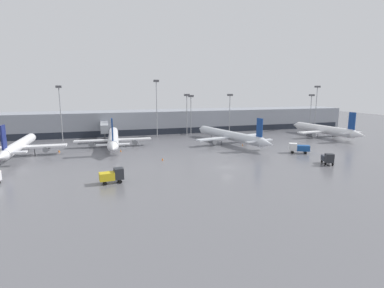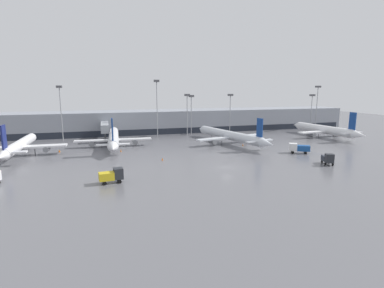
{
  "view_description": "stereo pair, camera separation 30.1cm",
  "coord_description": "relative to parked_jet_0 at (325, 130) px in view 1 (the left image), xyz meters",
  "views": [
    {
      "loc": [
        -26.76,
        -61.83,
        17.78
      ],
      "look_at": [
        -3.92,
        15.18,
        3.0
      ],
      "focal_mm": 28.0,
      "sensor_mm": 36.0,
      "label": 1
    },
    {
      "loc": [
        -26.47,
        -61.91,
        17.78
      ],
      "look_at": [
        -3.92,
        15.18,
        3.0
      ],
      "focal_mm": 28.0,
      "sensor_mm": 36.0,
      "label": 2
    }
  ],
  "objects": [
    {
      "name": "ground_plane",
      "position": [
        -52.56,
        -30.57,
        -2.77
      ],
      "size": [
        320.0,
        320.0,
        0.0
      ],
      "primitive_type": "plane",
      "color": "slate"
    },
    {
      "name": "terminal_building",
      "position": [
        -52.68,
        31.35,
        1.73
      ],
      "size": [
        160.0,
        30.05,
        9.0
      ],
      "color": "gray",
      "rests_on": "ground_plane"
    },
    {
      "name": "parked_jet_0",
      "position": [
        0.0,
        0.0,
        0.0
      ],
      "size": [
        23.3,
        34.22,
        10.1
      ],
      "rotation": [
        0.0,
        0.0,
        1.67
      ],
      "color": "white",
      "rests_on": "ground_plane"
    },
    {
      "name": "parked_jet_1",
      "position": [
        -76.7,
        2.81,
        -0.07
      ],
      "size": [
        23.42,
        38.09,
        10.14
      ],
      "rotation": [
        0.0,
        0.0,
        1.53
      ],
      "color": "white",
      "rests_on": "ground_plane"
    },
    {
      "name": "parked_jet_2",
      "position": [
        -39.57,
        -2.54,
        -0.1
      ],
      "size": [
        24.66,
        39.19,
        9.57
      ],
      "rotation": [
        0.0,
        0.0,
        1.8
      ],
      "color": "silver",
      "rests_on": "ground_plane"
    },
    {
      "name": "parked_jet_3",
      "position": [
        -101.37,
        -4.19,
        0.16
      ],
      "size": [
        23.72,
        32.73,
        9.69
      ],
      "rotation": [
        0.0,
        0.0,
        1.55
      ],
      "color": "white",
      "rests_on": "ground_plane"
    },
    {
      "name": "service_truck_0",
      "position": [
        -27.09,
        -21.84,
        -1.22
      ],
      "size": [
        5.8,
        4.47,
        2.73
      ],
      "rotation": [
        0.0,
        0.0,
        2.63
      ],
      "color": "#19478C",
      "rests_on": "ground_plane"
    },
    {
      "name": "service_truck_1",
      "position": [
        -28.36,
        -34.84,
        -1.29
      ],
      "size": [
        3.18,
        4.3,
        2.78
      ],
      "rotation": [
        0.0,
        0.0,
        4.33
      ],
      "color": "#2D333D",
      "rests_on": "ground_plane"
    },
    {
      "name": "service_truck_3",
      "position": [
        -78.27,
        -35.2,
        -1.22
      ],
      "size": [
        4.67,
        2.47,
        2.83
      ],
      "rotation": [
        0.0,
        0.0,
        0.11
      ],
      "color": "gold",
      "rests_on": "ground_plane"
    },
    {
      "name": "traffic_cone_0",
      "position": [
        -65.53,
        -19.57,
        -2.44
      ],
      "size": [
        0.4,
        0.4,
        0.66
      ],
      "color": "orange",
      "rests_on": "ground_plane"
    },
    {
      "name": "traffic_cone_1",
      "position": [
        -37.22,
        -7.21,
        -2.44
      ],
      "size": [
        0.36,
        0.36,
        0.66
      ],
      "color": "orange",
      "rests_on": "ground_plane"
    },
    {
      "name": "traffic_cone_2",
      "position": [
        -91.99,
        -1.43,
        -2.38
      ],
      "size": [
        0.48,
        0.48,
        0.77
      ],
      "color": "orange",
      "rests_on": "ground_plane"
    },
    {
      "name": "traffic_cone_3",
      "position": [
        -96.72,
        9.18,
        -2.49
      ],
      "size": [
        0.38,
        0.38,
        0.56
      ],
      "color": "orange",
      "rests_on": "ground_plane"
    },
    {
      "name": "traffic_cone_4",
      "position": [
        -75.03,
        -5.77,
        -2.42
      ],
      "size": [
        0.36,
        0.36,
        0.71
      ],
      "color": "orange",
      "rests_on": "ground_plane"
    },
    {
      "name": "apron_light_mast_1",
      "position": [
        -46.44,
        19.98,
        9.72
      ],
      "size": [
        1.8,
        1.8,
        15.51
      ],
      "color": "gray",
      "rests_on": "ground_plane"
    },
    {
      "name": "apron_light_mast_2",
      "position": [
        -93.27,
        18.57,
        12.12
      ],
      "size": [
        1.8,
        1.8,
        18.95
      ],
      "color": "gray",
      "rests_on": "ground_plane"
    },
    {
      "name": "apron_light_mast_3",
      "position": [
        -29.54,
        21.11,
        9.95
      ],
      "size": [
        1.8,
        1.8,
        15.83
      ],
      "color": "gray",
      "rests_on": "ground_plane"
    },
    {
      "name": "apron_light_mast_4",
      "position": [
        10.8,
        19.1,
        12.29
      ],
      "size": [
        1.8,
        1.8,
        19.2
      ],
      "color": "gray",
      "rests_on": "ground_plane"
    },
    {
      "name": "apron_light_mast_5",
      "position": [
        -60.2,
        18.14,
        13.57
      ],
      "size": [
        1.8,
        1.8,
        21.1
      ],
      "color": "gray",
      "rests_on": "ground_plane"
    },
    {
      "name": "apron_light_mast_6",
      "position": [
        9.85,
        21.28,
        9.72
      ],
      "size": [
        1.8,
        1.8,
        15.51
      ],
      "color": "gray",
      "rests_on": "ground_plane"
    },
    {
      "name": "apron_light_mast_7",
      "position": [
        -48.45,
        18.72,
        10.04
      ],
      "size": [
        1.8,
        1.8,
        15.96
      ],
      "color": "gray",
      "rests_on": "ground_plane"
    }
  ]
}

